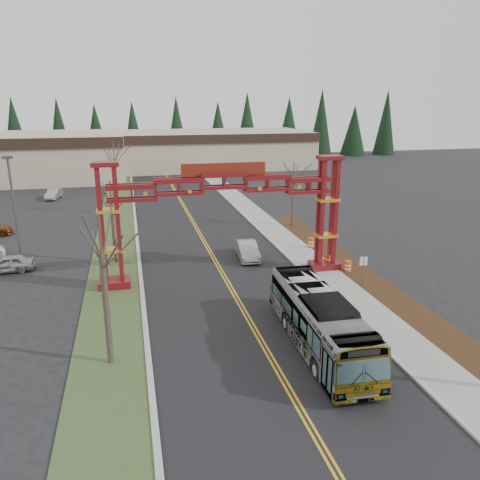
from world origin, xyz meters
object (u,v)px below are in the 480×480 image
object	(u,v)px
bare_tree_right_far	(294,181)
light_pole_near	(13,201)
transit_bus	(319,321)
parked_car_far_a	(54,194)
street_sign	(363,266)
gateway_arch	(224,200)
bare_tree_median_far	(114,160)
retail_building_east	(211,149)
barrel_mid	(328,261)
bare_tree_median_mid	(112,205)
barrel_south	(348,267)
parked_car_near_a	(8,264)
silver_sedan	(247,250)
bare_tree_median_near	(102,256)
barrel_north	(311,243)

from	to	relation	value
bare_tree_right_far	light_pole_near	size ratio (longest dim) A/B	0.79
transit_bus	parked_car_far_a	size ratio (longest dim) A/B	2.73
parked_car_far_a	street_sign	distance (m)	46.34
gateway_arch	transit_bus	size ratio (longest dim) A/B	1.66
gateway_arch	bare_tree_median_far	xyz separation A→B (m)	(-8.00, 23.53, 0.24)
retail_building_east	street_sign	bearing A→B (deg)	-90.79
street_sign	barrel_mid	world-z (taller)	street_sign
bare_tree_median_mid	barrel_south	bearing A→B (deg)	-20.36
gateway_arch	barrel_south	world-z (taller)	gateway_arch
barrel_south	gateway_arch	bearing A→B (deg)	173.47
parked_car_far_a	street_sign	size ratio (longest dim) A/B	1.74
bare_tree_median_far	bare_tree_median_mid	bearing A→B (deg)	-90.00
retail_building_east	parked_car_far_a	size ratio (longest dim) A/B	9.46
parked_car_far_a	bare_tree_median_mid	xyz separation A→B (m)	(8.60, -29.01, 4.18)
bare_tree_right_far	barrel_mid	bearing A→B (deg)	-96.62
parked_car_near_a	barrel_south	bearing A→B (deg)	72.65
parked_car_near_a	parked_car_far_a	bearing A→B (deg)	177.37
silver_sedan	bare_tree_median_mid	distance (m)	11.59
bare_tree_median_near	bare_tree_right_far	size ratio (longest dim) A/B	1.14
street_sign	barrel_mid	xyz separation A→B (m)	(-0.56, 4.57, -1.13)
gateway_arch	barrel_north	xyz separation A→B (m)	(8.99, 5.31, -5.48)
barrel_north	bare_tree_median_far	bearing A→B (deg)	132.99
transit_bus	bare_tree_median_near	bearing A→B (deg)	177.57
parked_car_near_a	street_sign	bearing A→B (deg)	66.09
bare_tree_right_far	street_sign	size ratio (longest dim) A/B	2.94
barrel_south	barrel_north	size ratio (longest dim) A/B	0.95
light_pole_near	barrel_south	world-z (taller)	light_pole_near
gateway_arch	transit_bus	bearing A→B (deg)	-75.80
parked_car_far_a	barrel_south	world-z (taller)	parked_car_far_a
transit_bus	bare_tree_median_mid	size ratio (longest dim) A/B	1.61
bare_tree_median_far	silver_sedan	bearing A→B (deg)	-61.18
bare_tree_median_mid	barrel_south	distance (m)	19.15
silver_sedan	bare_tree_right_far	world-z (taller)	bare_tree_right_far
parked_car_far_a	street_sign	xyz separation A→B (m)	(25.68, -38.56, 1.00)
street_sign	barrel_mid	bearing A→B (deg)	97.00
retail_building_east	silver_sedan	world-z (taller)	retail_building_east
parked_car_far_a	barrel_mid	size ratio (longest dim) A/B	3.79
retail_building_east	bare_tree_right_far	bearing A→B (deg)	-90.00
street_sign	barrel_south	size ratio (longest dim) A/B	2.44
bare_tree_right_far	barrel_north	xyz separation A→B (m)	(-1.01, -7.84, -4.32)
silver_sedan	bare_tree_median_near	xyz separation A→B (m)	(-10.75, -14.33, 4.97)
transit_bus	bare_tree_right_far	world-z (taller)	bare_tree_right_far
bare_tree_median_mid	light_pole_near	xyz separation A→B (m)	(-7.82, 3.10, 0.11)
barrel_mid	bare_tree_median_near	bearing A→B (deg)	-146.93
parked_car_near_a	barrel_mid	distance (m)	25.07
bare_tree_median_mid	bare_tree_median_near	bearing A→B (deg)	-90.00
barrel_north	parked_car_near_a	bearing A→B (deg)	-179.66
street_sign	bare_tree_median_near	bearing A→B (deg)	-160.09
bare_tree_median_near	bare_tree_median_mid	size ratio (longest dim) A/B	1.14
barrel_south	barrel_mid	xyz separation A→B (m)	(-0.96, 1.51, 0.06)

